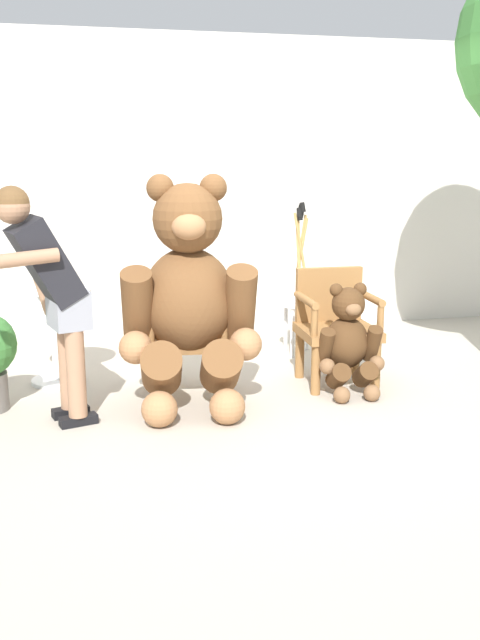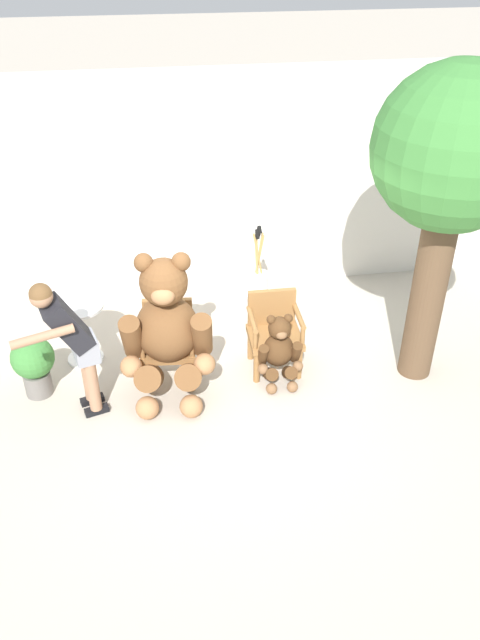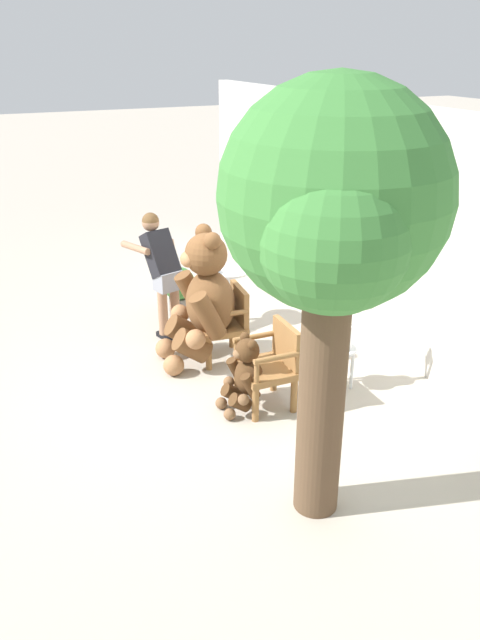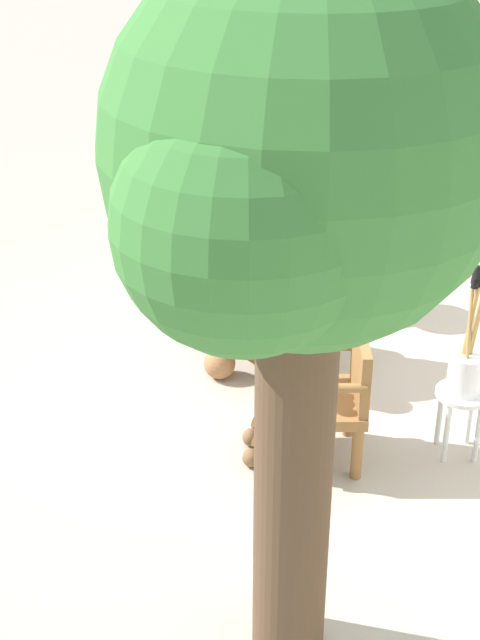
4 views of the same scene
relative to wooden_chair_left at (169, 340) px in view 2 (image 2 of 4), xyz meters
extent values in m
plane|color=#B2A899|center=(0.57, -0.51, -0.46)|extent=(60.00, 60.00, 0.00)
cube|color=beige|center=(0.57, 1.89, 0.94)|extent=(10.00, 0.16, 2.80)
cube|color=olive|center=(-0.01, -0.06, -0.06)|extent=(0.61, 0.58, 0.07)
cylinder|color=olive|center=(-0.26, -0.25, -0.28)|extent=(0.07, 0.07, 0.37)
cylinder|color=olive|center=(0.20, -0.30, -0.28)|extent=(0.07, 0.07, 0.37)
cylinder|color=olive|center=(-0.21, 0.17, -0.28)|extent=(0.07, 0.07, 0.37)
cylinder|color=olive|center=(0.24, 0.12, -0.28)|extent=(0.07, 0.07, 0.37)
cube|color=olive|center=(0.02, 0.17, 0.19)|extent=(0.52, 0.12, 0.42)
cylinder|color=olive|center=(-0.26, -0.03, 0.20)|extent=(0.11, 0.48, 0.06)
cylinder|color=olive|center=(-0.28, -0.24, 0.09)|extent=(0.05, 0.05, 0.22)
cylinder|color=olive|center=(0.24, -0.09, 0.20)|extent=(0.11, 0.48, 0.06)
cylinder|color=olive|center=(0.22, -0.30, 0.09)|extent=(0.05, 0.05, 0.22)
cube|color=olive|center=(1.14, -0.06, -0.06)|extent=(0.57, 0.53, 0.07)
cylinder|color=olive|center=(0.90, -0.27, -0.28)|extent=(0.07, 0.07, 0.37)
cylinder|color=olive|center=(1.36, -0.28, -0.28)|extent=(0.07, 0.07, 0.37)
cylinder|color=olive|center=(0.91, 0.15, -0.28)|extent=(0.07, 0.07, 0.37)
cylinder|color=olive|center=(1.37, 0.14, -0.28)|extent=(0.07, 0.07, 0.37)
cube|color=olive|center=(1.14, 0.17, 0.19)|extent=(0.52, 0.07, 0.42)
cylinder|color=olive|center=(0.89, -0.06, 0.20)|extent=(0.07, 0.48, 0.06)
cylinder|color=olive|center=(0.88, -0.27, 0.09)|extent=(0.05, 0.05, 0.22)
cylinder|color=olive|center=(1.39, -0.07, 0.20)|extent=(0.07, 0.48, 0.06)
cylinder|color=olive|center=(1.38, -0.28, 0.09)|extent=(0.05, 0.05, 0.22)
ellipsoid|color=brown|center=(-0.01, -0.18, 0.26)|extent=(0.70, 0.61, 0.74)
sphere|color=brown|center=(-0.01, -0.22, 0.83)|extent=(0.47, 0.47, 0.47)
ellipsoid|color=#A47148|center=(-0.03, -0.42, 0.79)|extent=(0.24, 0.20, 0.17)
sphere|color=black|center=(-0.03, -0.42, 0.80)|extent=(0.07, 0.07, 0.07)
sphere|color=brown|center=(-0.18, -0.17, 1.03)|extent=(0.19, 0.19, 0.19)
sphere|color=brown|center=(0.17, -0.21, 1.03)|extent=(0.19, 0.19, 0.19)
cylinder|color=brown|center=(-0.36, -0.27, 0.26)|extent=(0.25, 0.43, 0.56)
sphere|color=#A47148|center=(-0.40, -0.41, 0.01)|extent=(0.22, 0.22, 0.22)
cylinder|color=brown|center=(0.32, -0.34, 0.26)|extent=(0.25, 0.43, 0.56)
sphere|color=#A47148|center=(0.32, -0.49, 0.01)|extent=(0.22, 0.22, 0.22)
cylinder|color=brown|center=(-0.23, -0.43, -0.15)|extent=(0.32, 0.49, 0.44)
sphere|color=#A47148|center=(-0.28, -0.65, -0.34)|extent=(0.23, 0.23, 0.23)
cylinder|color=brown|center=(0.16, -0.47, -0.15)|extent=(0.32, 0.49, 0.44)
sphere|color=#A47148|center=(0.16, -0.70, -0.34)|extent=(0.23, 0.23, 0.23)
ellipsoid|color=#4C3019|center=(1.14, -0.24, -0.09)|extent=(0.34, 0.29, 0.38)
sphere|color=#4C3019|center=(1.14, -0.26, 0.20)|extent=(0.24, 0.24, 0.24)
ellipsoid|color=brown|center=(1.13, -0.36, 0.18)|extent=(0.12, 0.09, 0.09)
sphere|color=black|center=(1.13, -0.36, 0.19)|extent=(0.04, 0.04, 0.04)
sphere|color=#4C3019|center=(1.05, -0.25, 0.30)|extent=(0.10, 0.10, 0.10)
sphere|color=#4C3019|center=(1.23, -0.25, 0.30)|extent=(0.10, 0.10, 0.10)
cylinder|color=#4C3019|center=(0.96, -0.30, -0.09)|extent=(0.11, 0.21, 0.29)
sphere|color=brown|center=(0.95, -0.38, -0.22)|extent=(0.11, 0.11, 0.11)
cylinder|color=#4C3019|center=(1.31, -0.31, -0.09)|extent=(0.11, 0.21, 0.29)
sphere|color=brown|center=(1.32, -0.39, -0.22)|extent=(0.11, 0.11, 0.11)
cylinder|color=#4C3019|center=(1.03, -0.38, -0.30)|extent=(0.15, 0.24, 0.22)
sphere|color=brown|center=(1.02, -0.49, -0.40)|extent=(0.12, 0.12, 0.12)
cylinder|color=#4C3019|center=(1.23, -0.38, -0.30)|extent=(0.15, 0.24, 0.22)
sphere|color=brown|center=(1.24, -0.50, -0.40)|extent=(0.12, 0.12, 0.12)
cube|color=black|center=(-0.84, -0.33, -0.43)|extent=(0.26, 0.15, 0.06)
cylinder|color=#A37556|center=(-0.84, -0.33, 0.01)|extent=(0.12, 0.12, 0.82)
cube|color=black|center=(-0.79, -0.50, -0.43)|extent=(0.26, 0.15, 0.06)
cylinder|color=#A37556|center=(-0.79, -0.50, 0.01)|extent=(0.12, 0.12, 0.82)
cube|color=gray|center=(-0.81, -0.41, 0.29)|extent=(0.29, 0.35, 0.24)
cube|color=black|center=(-0.93, -0.45, 0.60)|extent=(0.50, 0.43, 0.57)
sphere|color=#A37556|center=(-1.10, -0.50, 0.94)|extent=(0.21, 0.21, 0.21)
sphere|color=brown|center=(-1.10, -0.50, 0.96)|extent=(0.21, 0.21, 0.21)
cylinder|color=#A37556|center=(-1.12, -0.70, 0.65)|extent=(0.56, 0.24, 0.11)
cylinder|color=#A37556|center=(-0.98, -0.27, 0.48)|extent=(0.22, 0.14, 0.51)
cylinder|color=silver|center=(1.13, 0.82, -0.02)|extent=(0.34, 0.34, 0.03)
cylinder|color=silver|center=(1.22, 0.92, -0.25)|extent=(0.04, 0.04, 0.43)
cylinder|color=silver|center=(1.03, 0.92, -0.25)|extent=(0.04, 0.04, 0.43)
cylinder|color=silver|center=(1.22, 0.72, -0.25)|extent=(0.04, 0.04, 0.43)
cylinder|color=silver|center=(1.03, 0.72, -0.25)|extent=(0.04, 0.04, 0.43)
cylinder|color=white|center=(1.13, 0.82, 0.13)|extent=(0.22, 0.22, 0.26)
cylinder|color=tan|center=(1.10, 0.82, 0.39)|extent=(0.04, 0.07, 0.63)
cylinder|color=black|center=(1.10, 0.82, 0.74)|extent=(0.05, 0.05, 0.08)
cylinder|color=tan|center=(1.12, 0.84, 0.40)|extent=(0.14, 0.05, 0.64)
cylinder|color=black|center=(1.12, 0.84, 0.77)|extent=(0.06, 0.05, 0.09)
cylinder|color=tan|center=(1.12, 0.85, 0.41)|extent=(0.12, 0.04, 0.67)
cylinder|color=black|center=(1.12, 0.85, 0.79)|extent=(0.06, 0.05, 0.09)
cylinder|color=tan|center=(1.10, 0.82, 0.40)|extent=(0.05, 0.10, 0.65)
cylinder|color=black|center=(1.10, 0.82, 0.77)|extent=(0.05, 0.05, 0.09)
cylinder|color=tan|center=(1.12, 0.81, 0.43)|extent=(0.16, 0.03, 0.69)
cylinder|color=black|center=(1.12, 0.81, 0.81)|extent=(0.06, 0.04, 0.09)
cylinder|color=silver|center=(-0.93, 0.45, 0.24)|extent=(0.56, 0.56, 0.03)
cylinder|color=silver|center=(-0.93, 0.45, -0.12)|extent=(0.07, 0.07, 0.69)
cylinder|color=silver|center=(-0.93, 0.45, -0.45)|extent=(0.40, 0.40, 0.03)
cylinder|color=brown|center=(2.65, -0.37, 0.57)|extent=(0.35, 0.35, 2.07)
sphere|color=#3D7F38|center=(2.65, -0.37, 2.03)|extent=(1.52, 1.52, 1.52)
cylinder|color=slate|center=(-1.38, -0.08, -0.33)|extent=(0.28, 0.28, 0.26)
sphere|color=#3D7F38|center=(-1.38, -0.08, 0.00)|extent=(0.44, 0.44, 0.44)
camera|label=1|loc=(-0.73, -4.96, 1.23)|focal=40.00mm
camera|label=2|loc=(-0.15, -5.44, 3.77)|focal=35.00mm
camera|label=3|loc=(6.00, -2.56, 2.93)|focal=35.00mm
camera|label=4|loc=(5.81, -0.68, 2.96)|focal=50.00mm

